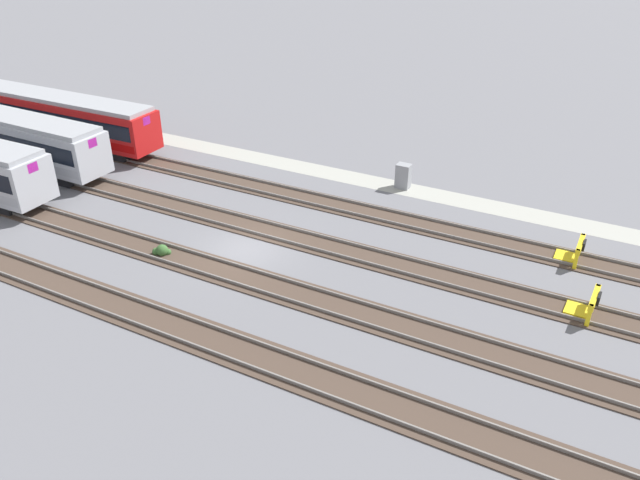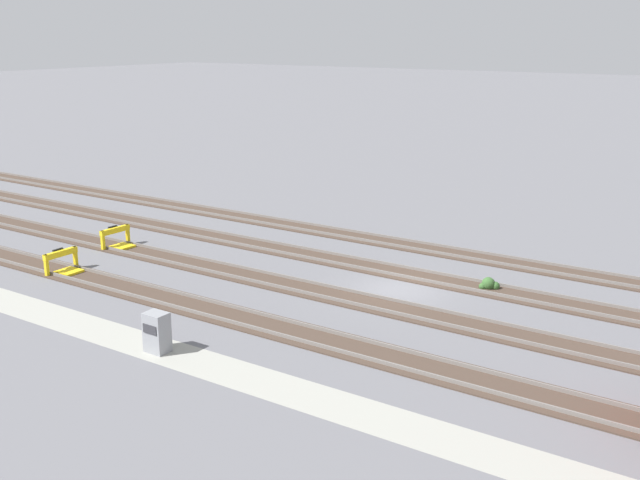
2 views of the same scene
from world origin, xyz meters
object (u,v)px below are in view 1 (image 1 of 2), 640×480
subway_car_back_row_leftmost (55,116)px  bumper_stop_nearest_track (573,252)px  weed_clump (162,251)px  subway_car_front_row_left_inner (1,135)px  bumper_stop_near_inner_track (586,305)px  electrical_cabinet (403,176)px

subway_car_back_row_leftmost → bumper_stop_nearest_track: 37.45m
bumper_stop_nearest_track → weed_clump: bumper_stop_nearest_track is taller
subway_car_back_row_leftmost → weed_clump: size_ratio=19.61×
subway_car_front_row_left_inner → subway_car_back_row_leftmost: 4.70m
bumper_stop_nearest_track → bumper_stop_near_inner_track: 4.91m
subway_car_back_row_leftmost → electrical_cabinet: bearing=-170.4°
subway_car_back_row_leftmost → weed_clump: (-18.24, 9.60, -1.80)m
subway_car_front_row_left_inner → bumper_stop_near_inner_track: bearing=180.0°
subway_car_back_row_leftmost → bumper_stop_nearest_track: subway_car_back_row_leftmost is taller
bumper_stop_near_inner_track → weed_clump: 21.03m
bumper_stop_near_inner_track → subway_car_back_row_leftmost: bearing=-6.9°
bumper_stop_near_inner_track → bumper_stop_nearest_track: bearing=-75.0°
bumper_stop_nearest_track → weed_clump: bearing=26.7°
bumper_stop_nearest_track → bumper_stop_near_inner_track: (-1.27, 4.75, 0.00)m
subway_car_back_row_leftmost → bumper_stop_near_inner_track: (-38.69, 4.71, -1.53)m
subway_car_front_row_left_inner → bumper_stop_near_inner_track: 38.72m
subway_car_front_row_left_inner → electrical_cabinet: subway_car_front_row_left_inner is taller
subway_car_front_row_left_inner → electrical_cabinet: size_ratio=11.27×
subway_car_back_row_leftmost → subway_car_front_row_left_inner: bearing=90.0°
subway_car_front_row_left_inner → bumper_stop_nearest_track: size_ratio=9.01×
bumper_stop_near_inner_track → weed_clump: bearing=13.4°
subway_car_front_row_left_inner → subway_car_back_row_leftmost: size_ratio=1.00×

